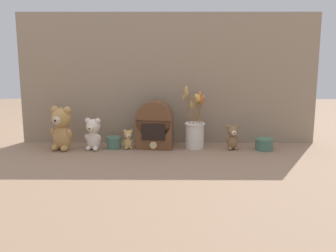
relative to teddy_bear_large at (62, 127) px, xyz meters
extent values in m
plane|color=#8E7056|center=(0.57, 0.01, -0.12)|extent=(4.00, 4.00, 0.00)
cube|color=gray|center=(0.57, 0.18, 0.24)|extent=(1.68, 0.02, 0.74)
ellipsoid|color=tan|center=(0.00, 0.00, -0.06)|extent=(0.12, 0.11, 0.14)
sphere|color=tan|center=(0.00, 0.00, 0.05)|extent=(0.11, 0.11, 0.11)
sphere|color=#D1B289|center=(-0.01, -0.03, 0.05)|extent=(0.05, 0.05, 0.05)
sphere|color=black|center=(-0.02, -0.06, 0.05)|extent=(0.01, 0.01, 0.01)
sphere|color=tan|center=(0.04, -0.01, 0.09)|extent=(0.04, 0.04, 0.04)
sphere|color=tan|center=(-0.04, 0.01, 0.09)|extent=(0.04, 0.04, 0.04)
ellipsoid|color=tan|center=(0.04, -0.02, -0.03)|extent=(0.04, 0.05, 0.06)
ellipsoid|color=tan|center=(-0.05, 0.01, -0.03)|extent=(0.04, 0.05, 0.06)
ellipsoid|color=tan|center=(0.02, -0.03, -0.11)|extent=(0.05, 0.06, 0.03)
ellipsoid|color=tan|center=(-0.03, -0.02, -0.11)|extent=(0.05, 0.06, 0.03)
ellipsoid|color=beige|center=(0.17, 0.00, -0.07)|extent=(0.09, 0.08, 0.10)
sphere|color=beige|center=(0.17, 0.00, 0.00)|extent=(0.08, 0.08, 0.08)
sphere|color=beige|center=(0.16, -0.02, 0.00)|extent=(0.04, 0.04, 0.04)
sphere|color=black|center=(0.16, -0.04, 0.00)|extent=(0.01, 0.01, 0.01)
sphere|color=beige|center=(0.20, 0.00, 0.04)|extent=(0.03, 0.03, 0.03)
sphere|color=beige|center=(0.14, 0.01, 0.04)|extent=(0.03, 0.03, 0.03)
ellipsoid|color=beige|center=(0.20, -0.01, -0.06)|extent=(0.03, 0.04, 0.05)
ellipsoid|color=beige|center=(0.13, 0.01, -0.06)|extent=(0.03, 0.04, 0.05)
ellipsoid|color=beige|center=(0.18, -0.02, -0.11)|extent=(0.03, 0.05, 0.03)
ellipsoid|color=beige|center=(0.14, -0.01, -0.11)|extent=(0.03, 0.05, 0.03)
ellipsoid|color=olive|center=(0.92, 0.02, -0.09)|extent=(0.06, 0.05, 0.08)
sphere|color=olive|center=(0.92, 0.02, -0.02)|extent=(0.06, 0.06, 0.06)
sphere|color=beige|center=(0.93, 0.00, -0.03)|extent=(0.03, 0.03, 0.03)
sphere|color=black|center=(0.93, -0.02, -0.03)|extent=(0.01, 0.01, 0.01)
sphere|color=olive|center=(0.94, 0.02, 0.00)|extent=(0.02, 0.02, 0.02)
sphere|color=olive|center=(0.90, 0.02, 0.00)|extent=(0.02, 0.02, 0.02)
ellipsoid|color=olive|center=(0.95, 0.02, -0.07)|extent=(0.02, 0.03, 0.04)
ellipsoid|color=olive|center=(0.90, 0.01, -0.07)|extent=(0.02, 0.03, 0.04)
ellipsoid|color=olive|center=(0.94, 0.00, -0.12)|extent=(0.02, 0.03, 0.02)
ellipsoid|color=olive|center=(0.91, 0.00, -0.12)|extent=(0.02, 0.03, 0.02)
ellipsoid|color=tan|center=(0.36, 0.03, -0.09)|extent=(0.05, 0.04, 0.06)
sphere|color=tan|center=(0.36, 0.03, -0.05)|extent=(0.05, 0.05, 0.05)
sphere|color=beige|center=(0.36, 0.01, -0.05)|extent=(0.02, 0.02, 0.02)
sphere|color=black|center=(0.36, 0.00, -0.05)|extent=(0.01, 0.01, 0.01)
sphere|color=tan|center=(0.37, 0.03, -0.03)|extent=(0.02, 0.02, 0.02)
sphere|color=tan|center=(0.34, 0.02, -0.03)|extent=(0.02, 0.02, 0.02)
ellipsoid|color=tan|center=(0.38, 0.02, -0.08)|extent=(0.02, 0.02, 0.03)
ellipsoid|color=tan|center=(0.33, 0.02, -0.08)|extent=(0.02, 0.02, 0.03)
ellipsoid|color=tan|center=(0.37, 0.01, -0.12)|extent=(0.02, 0.03, 0.02)
ellipsoid|color=tan|center=(0.35, 0.01, -0.12)|extent=(0.02, 0.03, 0.02)
cylinder|color=silver|center=(0.72, 0.05, -0.05)|extent=(0.10, 0.10, 0.14)
torus|color=silver|center=(0.72, 0.05, 0.01)|extent=(0.11, 0.11, 0.01)
cylinder|color=olive|center=(0.72, -0.01, 0.09)|extent=(0.07, 0.01, 0.15)
ellipsoid|color=gold|center=(0.72, -0.04, 0.17)|extent=(0.04, 0.03, 0.05)
cylinder|color=olive|center=(0.69, 0.04, 0.10)|extent=(0.01, 0.03, 0.17)
ellipsoid|color=tan|center=(0.67, 0.04, 0.19)|extent=(0.03, 0.04, 0.07)
cylinder|color=olive|center=(0.74, 0.07, 0.09)|extent=(0.02, 0.02, 0.14)
ellipsoid|color=orange|center=(0.75, 0.07, 0.16)|extent=(0.03, 0.03, 0.06)
cylinder|color=olive|center=(0.75, 0.08, 0.08)|extent=(0.04, 0.04, 0.12)
ellipsoid|color=tan|center=(0.76, 0.10, 0.14)|extent=(0.04, 0.04, 0.05)
cylinder|color=olive|center=(0.75, 0.06, 0.08)|extent=(0.01, 0.02, 0.12)
ellipsoid|color=#C65B28|center=(0.75, 0.06, 0.14)|extent=(0.04, 0.04, 0.05)
cylinder|color=olive|center=(0.73, 0.01, 0.09)|extent=(0.04, 0.01, 0.14)
ellipsoid|color=gold|center=(0.73, -0.01, 0.16)|extent=(0.04, 0.03, 0.04)
cylinder|color=olive|center=(0.71, 0.02, 0.07)|extent=(0.02, 0.01, 0.10)
ellipsoid|color=tan|center=(0.70, 0.02, 0.12)|extent=(0.04, 0.04, 0.04)
cylinder|color=olive|center=(0.68, 0.08, 0.08)|extent=(0.04, 0.05, 0.13)
ellipsoid|color=tan|center=(0.66, 0.10, 0.15)|extent=(0.03, 0.03, 0.04)
cylinder|color=olive|center=(0.73, 0.07, 0.07)|extent=(0.02, 0.01, 0.12)
ellipsoid|color=tan|center=(0.73, 0.08, 0.13)|extent=(0.04, 0.04, 0.06)
cube|color=brown|center=(0.50, 0.04, -0.04)|extent=(0.21, 0.12, 0.16)
cylinder|color=brown|center=(0.50, 0.04, 0.04)|extent=(0.21, 0.12, 0.20)
cube|color=black|center=(0.49, -0.01, -0.02)|extent=(0.13, 0.02, 0.09)
cylinder|color=#D6BC7A|center=(0.49, -0.01, -0.10)|extent=(0.04, 0.01, 0.04)
cylinder|color=#47705B|center=(1.09, 0.01, -0.10)|extent=(0.09, 0.09, 0.05)
cylinder|color=#47705B|center=(1.09, 0.01, -0.07)|extent=(0.10, 0.10, 0.01)
cylinder|color=#47705B|center=(0.27, 0.03, -0.10)|extent=(0.08, 0.08, 0.05)
cylinder|color=#47705B|center=(0.27, 0.03, -0.07)|extent=(0.08, 0.08, 0.01)
camera|label=1|loc=(0.59, -2.21, 0.46)|focal=45.00mm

